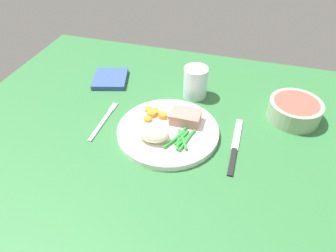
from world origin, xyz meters
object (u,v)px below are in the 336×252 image
Objects in this scene: dinner_plate at (168,131)px; knife at (235,147)px; water_glass at (195,84)px; napkin at (110,79)px; meat_portion at (185,117)px; salad_bowl at (295,109)px; fork at (103,121)px.

knife is (17.37, -0.29, -0.60)cm from dinner_plate.
knife is 2.23× the size of water_glass.
dinner_plate is 19.48cm from water_glass.
napkin is at bearing 142.39° from dinner_plate.
napkin is at bearing 154.51° from knife.
knife is 24.44cm from water_glass.
dinner_plate is 3.37× the size of meat_portion.
salad_bowl is (27.55, 11.67, -0.10)cm from meat_portion.
fork is 0.81× the size of knife.
knife is at bearing -24.76° from napkin.
meat_portion reaches higher than napkin.
dinner_plate is at bearing -130.60° from meat_portion.
napkin is (-42.35, 19.53, 0.54)cm from knife.
salad_bowl is (13.72, 16.08, 2.79)cm from knife.
fork is 20.63cm from napkin.
salad_bowl reaches higher than fork.
meat_portion is at bearing -87.31° from water_glass.
napkin is at bearing 107.22° from fork.
dinner_plate is 17.38cm from knife.
fork is 1.80× the size of water_glass.
dinner_plate is 2.85× the size of water_glass.
knife is (35.64, -0.03, -0.00)cm from fork.
dinner_plate is at bearing -37.61° from napkin.
water_glass is at bearing 173.52° from salad_bowl.
knife is 1.79× the size of napkin.
meat_portion is at bearing 9.59° from fork.
dinner_plate is at bearing -98.51° from water_glass.
water_glass reaches higher than knife.
napkin is (-24.98, 19.25, -0.06)cm from dinner_plate.
fork is at bearing -137.61° from water_glass.
salad_bowl is at bearing 48.80° from knife.
salad_bowl is 56.23cm from napkin.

